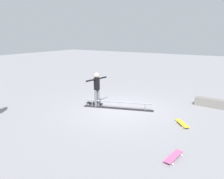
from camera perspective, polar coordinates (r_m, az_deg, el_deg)
ground_plane at (r=9.77m, az=1.96°, el=-5.10°), size 60.00×60.00×0.00m
grind_rail at (r=9.74m, az=1.57°, el=-4.27°), size 3.12×1.27×0.34m
skate_ledge at (r=10.93m, az=25.82°, el=-3.38°), size 1.78×0.43×0.39m
skater_main at (r=9.84m, az=-4.07°, el=0.63°), size 0.26×1.28×1.59m
skateboard_main at (r=10.32m, az=-4.67°, el=-3.65°), size 0.82×0.37×0.09m
loose_skateboard_pink at (r=6.26m, az=16.09°, el=-16.76°), size 0.35×0.82×0.09m
loose_skateboard_yellow at (r=8.43m, az=18.17°, el=-8.56°), size 0.68×0.73×0.09m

